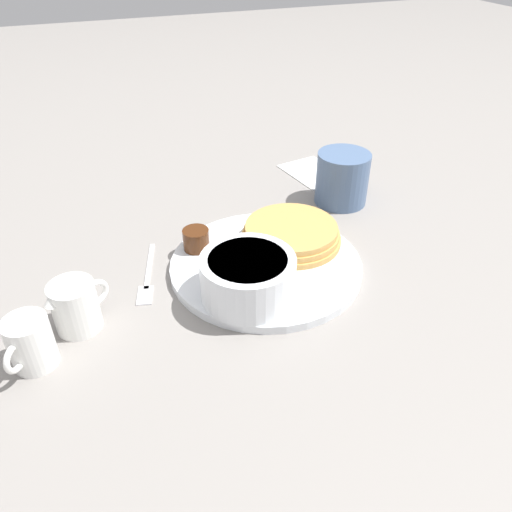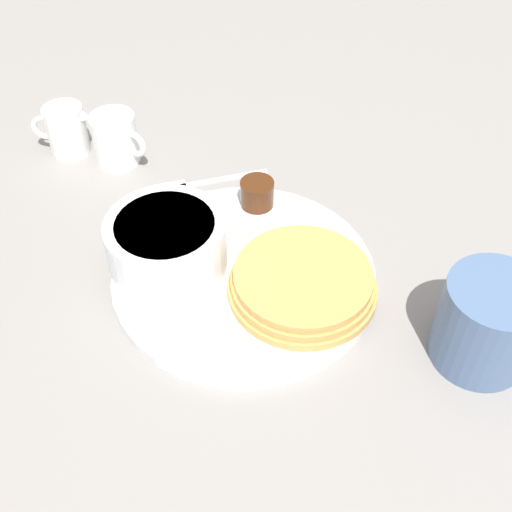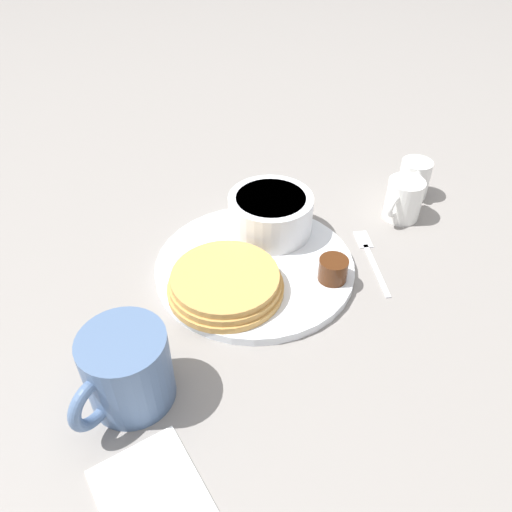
% 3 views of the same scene
% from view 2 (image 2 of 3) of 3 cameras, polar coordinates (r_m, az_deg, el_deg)
% --- Properties ---
extents(ground_plane, '(4.00, 4.00, 0.00)m').
position_cam_2_polar(ground_plane, '(0.66, -1.07, -2.06)').
color(ground_plane, gray).
extents(plate, '(0.27, 0.27, 0.01)m').
position_cam_2_polar(plate, '(0.66, -1.08, -1.70)').
color(plate, white).
rests_on(plate, ground_plane).
extents(pancake_stack, '(0.15, 0.15, 0.03)m').
position_cam_2_polar(pancake_stack, '(0.63, 4.16, -2.37)').
color(pancake_stack, tan).
rests_on(pancake_stack, plate).
extents(bowl, '(0.12, 0.12, 0.06)m').
position_cam_2_polar(bowl, '(0.65, -7.93, 1.16)').
color(bowl, white).
rests_on(bowl, plate).
extents(syrup_cup, '(0.04, 0.04, 0.03)m').
position_cam_2_polar(syrup_cup, '(0.72, 0.09, 5.59)').
color(syrup_cup, '#47230F').
rests_on(syrup_cup, plate).
extents(butter_ramekin, '(0.05, 0.05, 0.04)m').
position_cam_2_polar(butter_ramekin, '(0.67, -9.32, 1.42)').
color(butter_ramekin, white).
rests_on(butter_ramekin, plate).
extents(coffee_mug, '(0.10, 0.11, 0.09)m').
position_cam_2_polar(coffee_mug, '(0.61, 20.10, -5.69)').
color(coffee_mug, slate).
rests_on(coffee_mug, ground_plane).
extents(creamer_pitcher_near, '(0.05, 0.07, 0.07)m').
position_cam_2_polar(creamer_pitcher_near, '(0.81, -12.37, 10.16)').
color(creamer_pitcher_near, white).
rests_on(creamer_pitcher_near, ground_plane).
extents(creamer_pitcher_far, '(0.06, 0.05, 0.06)m').
position_cam_2_polar(creamer_pitcher_far, '(0.85, -16.54, 10.73)').
color(creamer_pitcher_far, white).
rests_on(creamer_pitcher_far, ground_plane).
extents(fork, '(0.14, 0.05, 0.00)m').
position_cam_2_polar(fork, '(0.78, -5.27, 6.49)').
color(fork, silver).
rests_on(fork, ground_plane).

